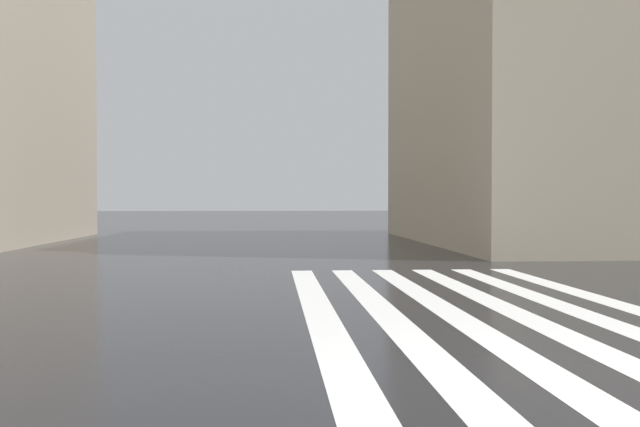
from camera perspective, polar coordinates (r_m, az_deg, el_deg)
name	(u,v)px	position (r m, az deg, el deg)	size (l,w,h in m)	color
ground_plane	(592,393)	(6.57, 22.52, -14.20)	(220.00, 220.00, 0.00)	black
zebra_crossing	(487,315)	(10.33, 14.28, -8.53)	(13.00, 5.50, 0.01)	silver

